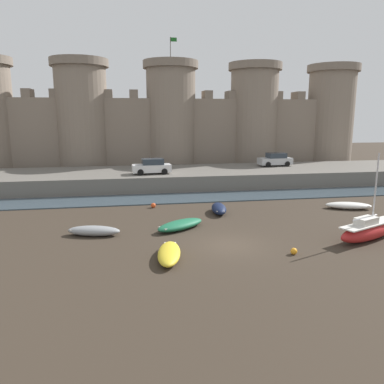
{
  "coord_description": "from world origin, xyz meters",
  "views": [
    {
      "loc": [
        -5.98,
        -21.33,
        7.89
      ],
      "look_at": [
        -1.56,
        4.59,
        2.5
      ],
      "focal_mm": 35.0,
      "sensor_mm": 36.0,
      "label": 1
    }
  ],
  "objects_px": {
    "mooring_buoy_mid_mud": "(294,251)",
    "rowboat_near_channel_left": "(94,231)",
    "rowboat_midflat_right": "(349,205)",
    "car_quay_centre_west": "(152,167)",
    "sailboat_foreground_right": "(369,230)",
    "mooring_buoy_off_centre": "(153,205)",
    "rowboat_midflat_left": "(180,225)",
    "rowboat_foreground_left": "(169,253)",
    "rowboat_midflat_centre": "(219,208)",
    "car_quay_west": "(275,160)"
  },
  "relations": [
    {
      "from": "car_quay_centre_west",
      "to": "rowboat_midflat_left",
      "type": "bearing_deg",
      "value": -86.17
    },
    {
      "from": "rowboat_midflat_right",
      "to": "rowboat_midflat_left",
      "type": "bearing_deg",
      "value": -167.33
    },
    {
      "from": "rowboat_foreground_left",
      "to": "rowboat_midflat_centre",
      "type": "height_order",
      "value": "rowboat_midflat_centre"
    },
    {
      "from": "rowboat_midflat_left",
      "to": "car_quay_west",
      "type": "height_order",
      "value": "car_quay_west"
    },
    {
      "from": "rowboat_foreground_left",
      "to": "rowboat_midflat_right",
      "type": "height_order",
      "value": "rowboat_foreground_left"
    },
    {
      "from": "rowboat_near_channel_left",
      "to": "car_quay_centre_west",
      "type": "bearing_deg",
      "value": 72.25
    },
    {
      "from": "rowboat_foreground_left",
      "to": "rowboat_midflat_right",
      "type": "distance_m",
      "value": 18.69
    },
    {
      "from": "rowboat_midflat_centre",
      "to": "car_quay_centre_west",
      "type": "relative_size",
      "value": 0.75
    },
    {
      "from": "rowboat_midflat_left",
      "to": "rowboat_near_channel_left",
      "type": "relative_size",
      "value": 1.1
    },
    {
      "from": "rowboat_foreground_left",
      "to": "rowboat_near_channel_left",
      "type": "bearing_deg",
      "value": 132.14
    },
    {
      "from": "sailboat_foreground_right",
      "to": "mooring_buoy_off_centre",
      "type": "relative_size",
      "value": 13.13
    },
    {
      "from": "rowboat_foreground_left",
      "to": "rowboat_near_channel_left",
      "type": "xyz_separation_m",
      "value": [
        -4.51,
        4.99,
        0.01
      ]
    },
    {
      "from": "rowboat_midflat_right",
      "to": "car_quay_west",
      "type": "relative_size",
      "value": 0.96
    },
    {
      "from": "rowboat_midflat_centre",
      "to": "car_quay_centre_west",
      "type": "distance_m",
      "value": 12.22
    },
    {
      "from": "sailboat_foreground_right",
      "to": "mooring_buoy_mid_mud",
      "type": "height_order",
      "value": "sailboat_foreground_right"
    },
    {
      "from": "rowboat_foreground_left",
      "to": "rowboat_midflat_centre",
      "type": "xyz_separation_m",
      "value": [
        5.12,
        9.25,
        0.07
      ]
    },
    {
      "from": "sailboat_foreground_right",
      "to": "car_quay_centre_west",
      "type": "xyz_separation_m",
      "value": [
        -12.66,
        19.22,
        1.86
      ]
    },
    {
      "from": "rowboat_foreground_left",
      "to": "mooring_buoy_off_centre",
      "type": "relative_size",
      "value": 8.98
    },
    {
      "from": "mooring_buoy_mid_mud",
      "to": "car_quay_west",
      "type": "bearing_deg",
      "value": 70.51
    },
    {
      "from": "rowboat_midflat_left",
      "to": "rowboat_midflat_right",
      "type": "relative_size",
      "value": 1.01
    },
    {
      "from": "rowboat_midflat_right",
      "to": "rowboat_near_channel_left",
      "type": "xyz_separation_m",
      "value": [
        -20.99,
        -3.82,
        0.04
      ]
    },
    {
      "from": "mooring_buoy_mid_mud",
      "to": "car_quay_centre_west",
      "type": "distance_m",
      "value": 22.07
    },
    {
      "from": "rowboat_near_channel_left",
      "to": "mooring_buoy_mid_mud",
      "type": "bearing_deg",
      "value": -25.31
    },
    {
      "from": "car_quay_centre_west",
      "to": "car_quay_west",
      "type": "distance_m",
      "value": 16.0
    },
    {
      "from": "rowboat_midflat_right",
      "to": "car_quay_centre_west",
      "type": "xyz_separation_m",
      "value": [
        -16.08,
        11.51,
        2.2
      ]
    },
    {
      "from": "rowboat_midflat_right",
      "to": "rowboat_near_channel_left",
      "type": "relative_size",
      "value": 1.09
    },
    {
      "from": "car_quay_centre_west",
      "to": "mooring_buoy_mid_mud",
      "type": "bearing_deg",
      "value": -71.97
    },
    {
      "from": "rowboat_foreground_left",
      "to": "mooring_buoy_mid_mud",
      "type": "bearing_deg",
      "value": -4.34
    },
    {
      "from": "rowboat_midflat_centre",
      "to": "rowboat_midflat_left",
      "type": "bearing_deg",
      "value": -134.22
    },
    {
      "from": "rowboat_near_channel_left",
      "to": "car_quay_west",
      "type": "bearing_deg",
      "value": 43.16
    },
    {
      "from": "rowboat_near_channel_left",
      "to": "rowboat_midflat_right",
      "type": "bearing_deg",
      "value": 10.32
    },
    {
      "from": "rowboat_midflat_right",
      "to": "car_quay_centre_west",
      "type": "bearing_deg",
      "value": 144.41
    },
    {
      "from": "mooring_buoy_off_centre",
      "to": "rowboat_midflat_left",
      "type": "bearing_deg",
      "value": -77.56
    },
    {
      "from": "mooring_buoy_mid_mud",
      "to": "car_quay_west",
      "type": "height_order",
      "value": "car_quay_west"
    },
    {
      "from": "mooring_buoy_off_centre",
      "to": "rowboat_midflat_right",
      "type": "bearing_deg",
      "value": -11.0
    },
    {
      "from": "car_quay_centre_west",
      "to": "rowboat_midflat_right",
      "type": "bearing_deg",
      "value": -35.59
    },
    {
      "from": "rowboat_midflat_centre",
      "to": "car_quay_west",
      "type": "distance_m",
      "value": 18.54
    },
    {
      "from": "rowboat_midflat_right",
      "to": "mooring_buoy_mid_mud",
      "type": "distance_m",
      "value": 13.18
    },
    {
      "from": "rowboat_midflat_centre",
      "to": "mooring_buoy_off_centre",
      "type": "relative_size",
      "value": 7.32
    },
    {
      "from": "rowboat_midflat_right",
      "to": "car_quay_west",
      "type": "xyz_separation_m",
      "value": [
        -0.55,
        15.35,
        2.2
      ]
    },
    {
      "from": "rowboat_foreground_left",
      "to": "mooring_buoy_mid_mud",
      "type": "height_order",
      "value": "rowboat_foreground_left"
    },
    {
      "from": "rowboat_midflat_right",
      "to": "car_quay_west",
      "type": "bearing_deg",
      "value": 92.04
    },
    {
      "from": "mooring_buoy_off_centre",
      "to": "car_quay_west",
      "type": "distance_m",
      "value": 20.21
    },
    {
      "from": "rowboat_midflat_right",
      "to": "mooring_buoy_off_centre",
      "type": "xyz_separation_m",
      "value": [
        -16.54,
        3.22,
        -0.09
      ]
    },
    {
      "from": "rowboat_midflat_left",
      "to": "car_quay_centre_west",
      "type": "xyz_separation_m",
      "value": [
        -1.0,
        14.9,
        2.17
      ]
    },
    {
      "from": "rowboat_near_channel_left",
      "to": "mooring_buoy_off_centre",
      "type": "bearing_deg",
      "value": 57.7
    },
    {
      "from": "mooring_buoy_mid_mud",
      "to": "rowboat_near_channel_left",
      "type": "bearing_deg",
      "value": 154.69
    },
    {
      "from": "rowboat_foreground_left",
      "to": "rowboat_midflat_centre",
      "type": "relative_size",
      "value": 1.23
    },
    {
      "from": "mooring_buoy_mid_mud",
      "to": "car_quay_centre_west",
      "type": "bearing_deg",
      "value": 108.03
    },
    {
      "from": "rowboat_midflat_right",
      "to": "rowboat_midflat_centre",
      "type": "height_order",
      "value": "rowboat_midflat_centre"
    }
  ]
}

